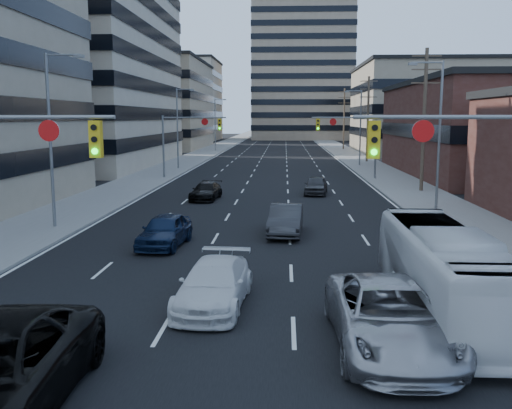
{
  "coord_description": "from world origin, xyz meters",
  "views": [
    {
      "loc": [
        1.52,
        -8.79,
        5.78
      ],
      "look_at": [
        0.34,
        14.65,
        2.2
      ],
      "focal_mm": 40.0,
      "sensor_mm": 36.0,
      "label": 1
    }
  ],
  "objects_px": {
    "white_van": "(214,284)",
    "silver_suv": "(390,316)",
    "sedan_blue": "(165,231)",
    "transit_bus": "(443,272)"
  },
  "relations": [
    {
      "from": "white_van",
      "to": "silver_suv",
      "type": "xyz_separation_m",
      "value": [
        4.81,
        -3.02,
        0.14
      ]
    },
    {
      "from": "silver_suv",
      "to": "white_van",
      "type": "bearing_deg",
      "value": 146.55
    },
    {
      "from": "white_van",
      "to": "silver_suv",
      "type": "bearing_deg",
      "value": -28.21
    },
    {
      "from": "silver_suv",
      "to": "sedan_blue",
      "type": "xyz_separation_m",
      "value": [
        -8.05,
        11.14,
        -0.1
      ]
    },
    {
      "from": "transit_bus",
      "to": "sedan_blue",
      "type": "xyz_separation_m",
      "value": [
        -10.04,
        8.59,
        -0.58
      ]
    },
    {
      "from": "transit_bus",
      "to": "sedan_blue",
      "type": "distance_m",
      "value": 13.23
    },
    {
      "from": "sedan_blue",
      "to": "transit_bus",
      "type": "bearing_deg",
      "value": -35.28
    },
    {
      "from": "transit_bus",
      "to": "sedan_blue",
      "type": "height_order",
      "value": "transit_bus"
    },
    {
      "from": "silver_suv",
      "to": "transit_bus",
      "type": "relative_size",
      "value": 0.64
    },
    {
      "from": "white_van",
      "to": "sedan_blue",
      "type": "xyz_separation_m",
      "value": [
        -3.24,
        8.12,
        0.04
      ]
    }
  ]
}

